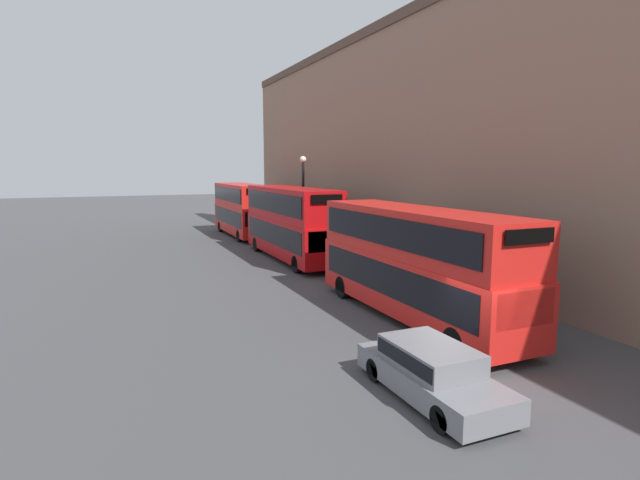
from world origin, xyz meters
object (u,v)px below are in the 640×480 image
object	(u,v)px
bus_leading	(415,259)
bus_third_in_queue	(242,208)
bus_second_in_queue	(291,220)
pedestrian	(414,273)
car_dark_sedan	(431,370)

from	to	relation	value
bus_leading	bus_third_in_queue	bearing A→B (deg)	90.00
bus_second_in_queue	pedestrian	distance (m)	10.30
bus_second_in_queue	pedestrian	world-z (taller)	bus_second_in_queue
bus_second_in_queue	car_dark_sedan	xyz separation A→B (m)	(-3.40, -19.55, -1.79)
bus_third_in_queue	pedestrian	size ratio (longest dim) A/B	5.62
bus_third_in_queue	car_dark_sedan	size ratio (longest dim) A/B	2.16
bus_leading	car_dark_sedan	xyz separation A→B (m)	(-3.40, -5.81, -1.64)
bus_third_in_queue	pedestrian	xyz separation A→B (m)	(2.69, -21.95, -1.62)
bus_third_in_queue	car_dark_sedan	bearing A→B (deg)	-96.12
bus_leading	pedestrian	bearing A→B (deg)	55.68
bus_leading	pedestrian	world-z (taller)	bus_leading
bus_second_in_queue	bus_third_in_queue	bearing A→B (deg)	90.00
bus_leading	bus_second_in_queue	xyz separation A→B (m)	(0.00, 13.74, 0.14)
pedestrian	car_dark_sedan	bearing A→B (deg)	-121.98
car_dark_sedan	pedestrian	distance (m)	11.50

